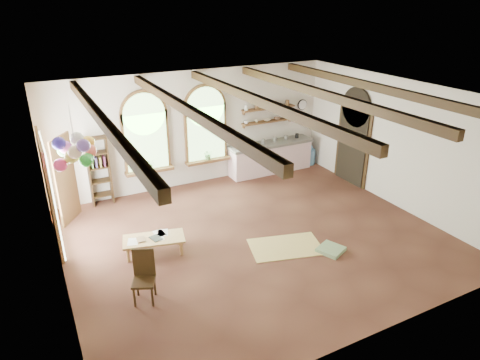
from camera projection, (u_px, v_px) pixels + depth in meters
floor at (255, 237)px, 9.61m from camera, size 8.00×8.00×0.00m
ceiling_beams at (258, 100)px, 8.38m from camera, size 6.20×6.80×0.18m
window_left at (146, 135)px, 11.17m from camera, size 1.30×0.28×2.20m
window_right at (206, 127)px, 11.89m from camera, size 1.30×0.28×2.20m
left_doorway at (50, 195)px, 8.97m from camera, size 0.10×1.90×2.50m
right_doorway at (352, 146)px, 12.06m from camera, size 0.10×1.30×2.40m
kitchen_counter at (270, 157)px, 13.00m from camera, size 2.68×0.62×0.94m
wall_shelf_lower at (268, 121)px, 12.72m from camera, size 1.70×0.24×0.04m
wall_shelf_upper at (269, 108)px, 12.57m from camera, size 1.70×0.24×0.04m
wall_clock at (302, 105)px, 13.17m from camera, size 0.32×0.04×0.32m
bookshelf at (99, 171)px, 10.83m from camera, size 0.53×0.32×1.80m
coffee_table at (154, 240)px, 8.89m from camera, size 1.36×0.85×0.36m
side_chair at (145, 287)px, 7.52m from camera, size 0.51×0.51×0.96m
floor_mat at (286, 247)px, 9.22m from camera, size 1.72×1.30×0.02m
floor_cushion at (331, 250)px, 9.05m from camera, size 0.64×0.64×0.08m
water_jug_a at (309, 156)px, 13.67m from camera, size 0.33×0.33×0.65m
water_jug_b at (311, 157)px, 13.74m from camera, size 0.28×0.28×0.53m
balloon_cluster at (75, 151)px, 7.91m from camera, size 0.83×0.87×1.15m
table_book at (137, 240)px, 8.78m from camera, size 0.19×0.26×0.02m
tablet at (156, 238)px, 8.86m from camera, size 0.25×0.31×0.01m
potted_plant_left at (149, 164)px, 11.40m from camera, size 0.27×0.23×0.30m
potted_plant_right at (208, 154)px, 12.11m from camera, size 0.27×0.23×0.30m
shelf_cup_a at (246, 122)px, 12.38m from camera, size 0.12×0.10×0.10m
shelf_cup_b at (257, 121)px, 12.53m from camera, size 0.10×0.10×0.09m
shelf_bowl_a at (267, 120)px, 12.68m from camera, size 0.22×0.22×0.05m
shelf_bowl_b at (277, 118)px, 12.83m from camera, size 0.20×0.20×0.06m
shelf_vase at (287, 115)px, 12.95m from camera, size 0.18×0.18×0.19m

